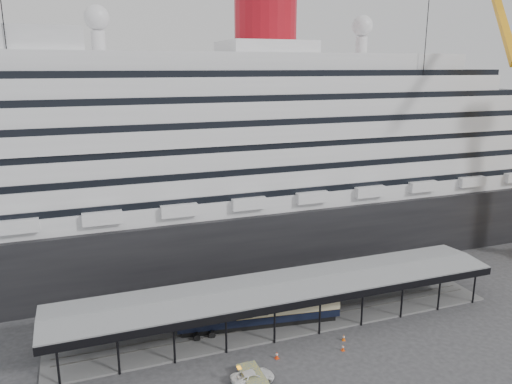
% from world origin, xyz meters
% --- Properties ---
extents(ground, '(200.00, 200.00, 0.00)m').
position_xyz_m(ground, '(0.00, 0.00, 0.00)').
color(ground, '#333335').
rests_on(ground, ground).
extents(cruise_ship, '(130.00, 30.00, 43.90)m').
position_xyz_m(cruise_ship, '(0.05, 32.00, 18.35)').
color(cruise_ship, black).
rests_on(cruise_ship, ground).
extents(platform_canopy, '(56.00, 9.18, 5.30)m').
position_xyz_m(platform_canopy, '(0.00, 5.00, 2.36)').
color(platform_canopy, slate).
rests_on(platform_canopy, ground).
extents(port_truck, '(4.45, 2.08, 1.23)m').
position_xyz_m(port_truck, '(-7.76, -5.18, 0.62)').
color(port_truck, white).
rests_on(port_truck, ground).
extents(pullman_carriage, '(20.11, 5.23, 19.59)m').
position_xyz_m(pullman_carriage, '(-3.23, 5.00, 2.40)').
color(pullman_carriage, black).
rests_on(pullman_carriage, ground).
extents(traffic_cone_left, '(0.49, 0.49, 0.84)m').
position_xyz_m(traffic_cone_left, '(-3.85, -2.13, 0.42)').
color(traffic_cone_left, '#EF360D').
rests_on(traffic_cone_left, ground).
extents(traffic_cone_mid, '(0.50, 0.50, 0.76)m').
position_xyz_m(traffic_cone_mid, '(4.86, -1.42, 0.38)').
color(traffic_cone_mid, '#F15F0D').
rests_on(traffic_cone_mid, ground).
extents(traffic_cone_right, '(0.42, 0.42, 0.76)m').
position_xyz_m(traffic_cone_right, '(3.70, -3.27, 0.38)').
color(traffic_cone_right, '#E8440C').
rests_on(traffic_cone_right, ground).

